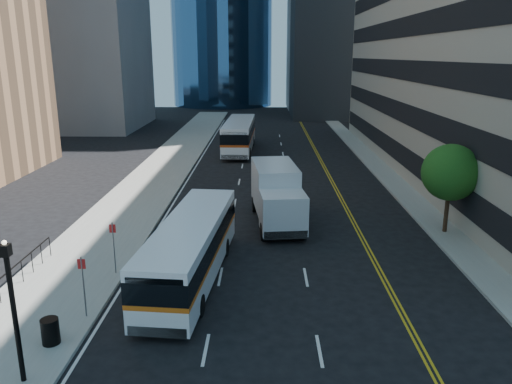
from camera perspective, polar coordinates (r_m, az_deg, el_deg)
ground at (r=21.89m, az=4.80°, el=-11.88°), size 160.00×160.00×0.00m
sidewalk_west at (r=46.39m, az=-10.31°, el=2.79°), size 5.00×90.00×0.15m
sidewalk_east at (r=46.69m, az=13.90°, el=2.67°), size 2.00×90.00×0.15m
street_tree at (r=30.02m, az=21.35°, el=2.08°), size 3.20×3.20×5.10m
lamp_post at (r=17.02m, az=-25.99°, el=-11.66°), size 0.28×0.28×4.56m
bus_front at (r=22.99m, az=-7.42°, el=-6.36°), size 3.34×11.14×2.83m
bus_rear at (r=53.65m, az=-1.91°, el=6.58°), size 3.11×12.69×3.26m
box_truck at (r=30.32m, az=2.38°, el=-0.25°), size 3.30×7.52×3.49m
trash_can at (r=19.62m, az=-22.45°, el=-14.49°), size 0.64×0.64×0.94m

